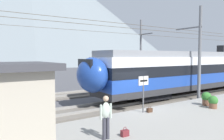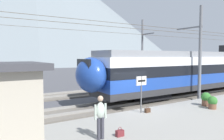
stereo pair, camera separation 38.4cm
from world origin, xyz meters
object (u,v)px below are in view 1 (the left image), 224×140
object	(u,v)px
catenary_mast_mid	(198,51)
potted_plant_by_shelter	(206,98)
train_near_platform	(198,70)
catenary_mast_far_side	(142,51)
handbag_near_sign	(149,110)
passenger_walking	(106,115)
platform_sign	(143,86)
handbag_beside_passenger	(125,133)
potted_plant_platform_edge	(213,101)

from	to	relation	value
catenary_mast_mid	potted_plant_by_shelter	distance (m)	4.19
train_near_platform	catenary_mast_far_side	size ratio (longest dim) A/B	0.50
catenary_mast_far_side	handbag_near_sign	distance (m)	14.01
train_near_platform	passenger_walking	distance (m)	14.33
catenary_mast_mid	potted_plant_by_shelter	world-z (taller)	catenary_mast_mid
platform_sign	handbag_beside_passenger	world-z (taller)	platform_sign
passenger_walking	potted_plant_platform_edge	size ratio (longest dim) A/B	2.18
catenary_mast_mid	handbag_beside_passenger	distance (m)	10.74
potted_plant_platform_edge	passenger_walking	bearing A→B (deg)	-176.33
handbag_near_sign	potted_plant_by_shelter	size ratio (longest dim) A/B	0.42
train_near_platform	handbag_beside_passenger	size ratio (longest dim) A/B	62.49
catenary_mast_far_side	handbag_near_sign	world-z (taller)	catenary_mast_far_side
handbag_beside_passenger	handbag_near_sign	xyz separation A→B (m)	(3.38, 2.15, -0.01)
potted_plant_platform_edge	catenary_mast_far_side	bearing A→B (deg)	68.44
handbag_beside_passenger	potted_plant_platform_edge	world-z (taller)	potted_plant_platform_edge
catenary_mast_far_side	platform_sign	bearing A→B (deg)	-130.90
passenger_walking	potted_plant_platform_edge	world-z (taller)	passenger_walking
potted_plant_by_shelter	passenger_walking	bearing A→B (deg)	-171.80
catenary_mast_mid	potted_plant_platform_edge	distance (m)	4.79
platform_sign	potted_plant_platform_edge	distance (m)	4.64
potted_plant_platform_edge	potted_plant_by_shelter	bearing A→B (deg)	61.29
potted_plant_platform_edge	potted_plant_by_shelter	xyz separation A→B (m)	(0.38, 0.70, 0.06)
passenger_walking	potted_plant_by_shelter	world-z (taller)	passenger_walking
train_near_platform	handbag_beside_passenger	world-z (taller)	train_near_platform
train_near_platform	platform_sign	distance (m)	9.97
handbag_beside_passenger	train_near_platform	bearing A→B (deg)	23.17
train_near_platform	potted_plant_by_shelter	size ratio (longest dim) A/B	27.14
handbag_beside_passenger	potted_plant_platform_edge	size ratio (longest dim) A/B	0.49
platform_sign	passenger_walking	world-z (taller)	platform_sign
platform_sign	potted_plant_by_shelter	world-z (taller)	platform_sign
passenger_walking	handbag_near_sign	size ratio (longest dim) A/B	4.61
platform_sign	handbag_beside_passenger	size ratio (longest dim) A/B	5.43
catenary_mast_far_side	train_near_platform	bearing A→B (deg)	-85.52
passenger_walking	handbag_beside_passenger	world-z (taller)	passenger_walking
catenary_mast_mid	potted_plant_by_shelter	size ratio (longest dim) A/B	54.61
potted_plant_platform_edge	potted_plant_by_shelter	distance (m)	0.80
train_near_platform	passenger_walking	size ratio (longest dim) A/B	14.04
train_near_platform	handbag_near_sign	distance (m)	9.86
handbag_beside_passenger	potted_plant_platform_edge	distance (m)	7.28
catenary_mast_far_side	handbag_beside_passenger	world-z (taller)	catenary_mast_far_side
train_near_platform	platform_sign	xyz separation A→B (m)	(-9.48, -3.04, -0.42)
train_near_platform	platform_sign	world-z (taller)	train_near_platform
potted_plant_by_shelter	catenary_mast_mid	bearing A→B (deg)	46.70
train_near_platform	catenary_mast_far_side	xyz separation A→B (m)	(-0.57, 7.25, 1.85)
catenary_mast_far_side	passenger_walking	distance (m)	18.04
handbag_beside_passenger	potted_plant_by_shelter	xyz separation A→B (m)	(7.62, 1.37, 0.36)
catenary_mast_far_side	handbag_near_sign	xyz separation A→B (m)	(-8.58, -10.45, -3.66)
catenary_mast_mid	handbag_near_sign	xyz separation A→B (m)	(-6.20, -1.29, -3.43)
passenger_walking	handbag_beside_passenger	distance (m)	1.14
train_near_platform	platform_sign	size ratio (longest dim) A/B	11.51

